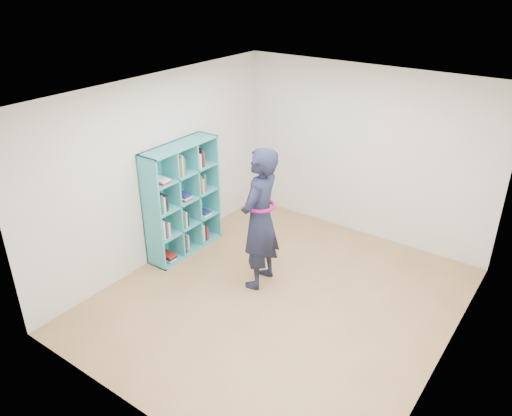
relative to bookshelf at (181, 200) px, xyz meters
The scene contains 9 objects.
floor 2.02m from the bookshelf, ahead, with size 4.50×4.50×0.00m, color olive.
ceiling 2.58m from the bookshelf, ahead, with size 4.50×4.50×0.00m, color white.
wall_left 0.56m from the bookshelf, 126.92° to the right, with size 0.02×4.50×2.60m, color beige.
wall_right 3.88m from the bookshelf, ahead, with size 0.02×4.50×2.60m, color beige.
wall_back 2.78m from the bookshelf, 47.90° to the left, with size 4.00×0.02×2.60m, color beige.
wall_front 3.12m from the bookshelf, 53.32° to the right, with size 4.00×0.02×2.60m, color beige.
bookshelf is the anchor object (origin of this frame).
person 1.42m from the bookshelf, ahead, with size 0.54×0.74×1.90m.
smartphone 1.27m from the bookshelf, ahead, with size 0.05×0.11×0.15m.
Camera 1 is at (2.77, -4.39, 3.86)m, focal length 35.00 mm.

